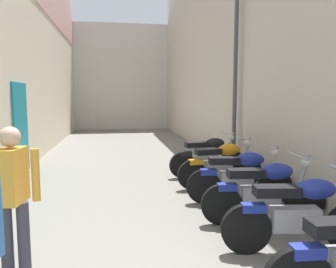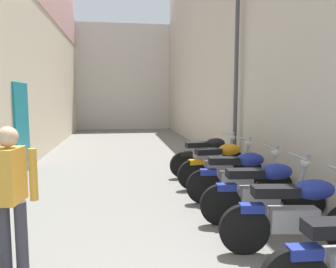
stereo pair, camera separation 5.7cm
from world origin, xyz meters
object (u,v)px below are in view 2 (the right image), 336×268
(motorcycle_fourth, at_px, (264,191))
(street_lamp, at_px, (233,61))
(motorcycle_third, at_px, (299,213))
(pedestrian_mid_alley, at_px, (11,193))
(motorcycle_seventh, at_px, (208,155))
(motorcycle_fifth, at_px, (240,175))
(motorcycle_sixth, at_px, (221,163))

(motorcycle_fourth, height_order, street_lamp, street_lamp)
(motorcycle_third, relative_size, pedestrian_mid_alley, 1.17)
(motorcycle_third, relative_size, motorcycle_seventh, 1.00)
(motorcycle_fifth, relative_size, pedestrian_mid_alley, 1.17)
(motorcycle_seventh, xyz_separation_m, street_lamp, (0.70, 0.43, 2.23))
(motorcycle_fifth, xyz_separation_m, pedestrian_mid_alley, (-3.13, -1.98, 0.42))
(motorcycle_third, xyz_separation_m, motorcycle_fourth, (0.00, 0.93, 0.00))
(motorcycle_third, height_order, motorcycle_fifth, same)
(motorcycle_third, relative_size, motorcycle_fourth, 1.00)
(motorcycle_third, relative_size, street_lamp, 0.40)
(motorcycle_fifth, bearing_deg, pedestrian_mid_alley, -147.71)
(motorcycle_fifth, xyz_separation_m, motorcycle_sixth, (0.00, 1.04, 0.00))
(motorcycle_fourth, xyz_separation_m, motorcycle_seventh, (-0.00, 2.95, 0.00))
(pedestrian_mid_alley, bearing_deg, motorcycle_third, 2.03)
(motorcycle_seventh, bearing_deg, motorcycle_fourth, -90.00)
(motorcycle_third, distance_m, street_lamp, 4.90)
(motorcycle_fourth, xyz_separation_m, pedestrian_mid_alley, (-3.13, -1.04, 0.42))
(motorcycle_fourth, bearing_deg, motorcycle_seventh, 90.00)
(motorcycle_seventh, bearing_deg, motorcycle_third, -90.00)
(motorcycle_fifth, xyz_separation_m, motorcycle_seventh, (0.00, 2.01, 0.00))
(motorcycle_sixth, height_order, motorcycle_seventh, same)
(motorcycle_third, relative_size, motorcycle_fifth, 1.00)
(motorcycle_fourth, relative_size, motorcycle_sixth, 1.00)
(motorcycle_sixth, distance_m, street_lamp, 2.72)
(motorcycle_seventh, bearing_deg, motorcycle_fifth, -90.00)
(motorcycle_fifth, height_order, motorcycle_sixth, same)
(motorcycle_fifth, height_order, motorcycle_seventh, same)
(motorcycle_third, xyz_separation_m, motorcycle_sixth, (0.00, 2.91, 0.00))
(motorcycle_fourth, bearing_deg, pedestrian_mid_alley, -161.66)
(street_lamp, bearing_deg, pedestrian_mid_alley, -130.95)
(motorcycle_fifth, height_order, pedestrian_mid_alley, pedestrian_mid_alley)
(motorcycle_third, bearing_deg, motorcycle_fifth, 90.00)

